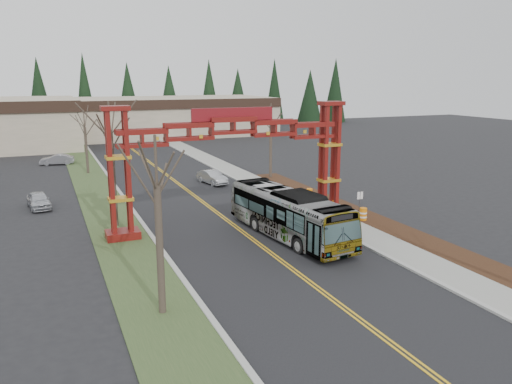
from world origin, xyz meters
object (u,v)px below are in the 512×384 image
transit_bus (288,214)px  barrel_south (363,215)px  bare_tree_right_far (271,123)px  retail_building_east (168,116)px  silver_sedan (212,177)px  parked_car_far_a (57,159)px  bare_tree_median_far (85,128)px  street_sign (360,199)px  barrel_mid (335,207)px  barrel_north (309,194)px  bare_tree_median_near (157,186)px  parked_car_near_a (39,200)px  gateway_arch (233,145)px  bare_tree_median_mid (110,135)px

transit_bus → barrel_south: transit_bus is taller
bare_tree_right_far → barrel_south: bearing=-91.9°
retail_building_east → silver_sedan: (-6.76, -47.13, -2.82)m
retail_building_east → barrel_south: size_ratio=35.91×
transit_bus → parked_car_far_a: bearing=103.4°
bare_tree_median_far → street_sign: (17.60, -27.77, -3.69)m
silver_sedan → barrel_mid: bearing=-81.5°
silver_sedan → barrel_north: (5.87, -9.85, -0.20)m
barrel_south → bare_tree_median_near: bearing=-152.6°
parked_car_near_a → barrel_south: 26.52m
gateway_arch → bare_tree_median_far: bearing=107.3°
transit_bus → parked_car_near_a: transit_bus is taller
retail_building_east → bare_tree_median_far: bearing=-116.4°
bare_tree_median_near → bare_tree_median_far: (0.00, 37.60, -0.81)m
parked_car_near_a → barrel_mid: bearing=-34.1°
transit_bus → barrel_north: (6.67, 8.98, -1.15)m
bare_tree_median_mid → retail_building_east: bearing=73.0°
bare_tree_median_near → silver_sedan: bearing=67.1°
parked_car_far_a → barrel_south: 41.61m
silver_sedan → barrel_south: 18.69m
bare_tree_median_near → parked_car_far_a: bearing=93.8°
bare_tree_median_near → barrel_north: bare_tree_median_near is taller
bare_tree_median_far → barrel_south: size_ratio=6.78×
bare_tree_median_mid → barrel_south: (17.39, -6.06, -6.16)m
gateway_arch → retail_building_east: gateway_arch is taller
parked_car_near_a → bare_tree_right_far: 24.11m
gateway_arch → bare_tree_right_far: (10.00, 15.21, -0.04)m
bare_tree_right_far → barrel_north: (-0.88, -10.23, -5.45)m
barrel_south → barrel_mid: barrel_south is taller
transit_bus → bare_tree_right_far: 21.08m
transit_bus → barrel_north: bearing=47.1°
retail_building_east → barrel_south: (-0.61, -64.77, -2.98)m
transit_bus → silver_sedan: size_ratio=2.82×
transit_bus → barrel_mid: bearing=26.7°
silver_sedan → barrel_north: 11.47m
silver_sedan → parked_car_near_a: silver_sedan is taller
gateway_arch → street_sign: size_ratio=8.59×
bare_tree_median_near → bare_tree_median_mid: (0.00, 15.09, 0.68)m
retail_building_east → parked_car_near_a: 55.93m
bare_tree_median_near → bare_tree_median_far: 37.61m
gateway_arch → barrel_north: 11.75m
bare_tree_right_far → transit_bus: bearing=-111.5°
silver_sedan → bare_tree_median_far: bare_tree_median_far is taller
bare_tree_median_mid → street_sign: bare_tree_median_mid is taller
bare_tree_median_near → bare_tree_right_far: 32.50m
bare_tree_median_near → street_sign: size_ratio=3.90×
retail_building_east → transit_bus: 66.41m
bare_tree_right_far → barrel_mid: size_ratio=7.77×
parked_car_near_a → parked_car_far_a: 22.43m
gateway_arch → bare_tree_median_mid: 8.66m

